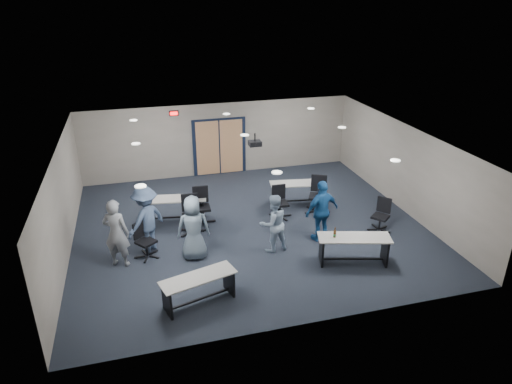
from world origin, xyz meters
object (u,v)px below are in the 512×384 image
object	(u,v)px
table_front_right	(353,245)
person_gray	(116,233)
table_back_right	(298,189)
chair_loose_left	(146,241)
chair_back_c	(280,202)
person_plaid	(193,228)
chair_back_b	(202,206)
person_lightblue	(273,223)
person_navy	(322,211)
chair_back_d	(318,195)
table_back_left	(176,205)
chair_back_a	(191,215)
chair_loose_right	(381,215)
table_front_left	(199,285)
person_back	(146,219)

from	to	relation	value
table_front_right	person_gray	xyz separation A→B (m)	(-5.76, 1.47, 0.40)
table_back_right	chair_loose_left	distance (m)	5.36
table_front_right	chair_back_c	distance (m)	3.08
table_front_right	person_plaid	world-z (taller)	person_plaid
chair_back_b	person_gray	bearing A→B (deg)	-141.78
person_lightblue	table_front_right	bearing A→B (deg)	135.71
chair_back_c	person_navy	bearing A→B (deg)	-66.30
chair_loose_left	person_gray	world-z (taller)	person_gray
table_front_right	chair_back_c	xyz separation A→B (m)	(-0.99, 2.91, -0.01)
chair_back_b	person_gray	xyz separation A→B (m)	(-2.39, -1.69, 0.35)
person_navy	chair_back_d	bearing A→B (deg)	-122.85
table_back_left	chair_back_b	world-z (taller)	chair_back_b
table_back_left	person_gray	size ratio (longest dim) A/B	1.03
chair_back_a	person_lightblue	bearing A→B (deg)	-34.75
chair_back_d	chair_loose_right	size ratio (longest dim) A/B	1.18
chair_back_d	table_front_left	bearing A→B (deg)	-112.76
table_front_left	table_back_left	bearing A→B (deg)	74.49
table_back_left	chair_back_d	world-z (taller)	chair_back_d
chair_back_a	person_navy	size ratio (longest dim) A/B	0.64
table_back_right	chair_back_c	bearing A→B (deg)	-127.65
person_plaid	person_lightblue	xyz separation A→B (m)	(2.09, -0.18, -0.06)
chair_back_b	person_gray	size ratio (longest dim) A/B	0.61
chair_back_a	chair_back_c	size ratio (longest dim) A/B	1.12
chair_back_c	chair_loose_right	size ratio (longest dim) A/B	1.03
table_front_left	chair_back_b	size ratio (longest dim) A/B	1.60
chair_back_c	person_plaid	distance (m)	3.31
table_back_right	person_gray	bearing A→B (deg)	-149.01
table_back_right	chair_loose_left	xyz separation A→B (m)	(-4.94, -2.07, -0.01)
chair_back_c	person_lightblue	distance (m)	1.97
table_front_right	chair_back_d	xyz separation A→B (m)	(0.24, 2.95, 0.07)
chair_loose_right	chair_loose_left	bearing A→B (deg)	-132.75
chair_back_b	chair_back_a	bearing A→B (deg)	-124.06
chair_back_a	chair_back_d	xyz separation A→B (m)	(4.00, 0.31, 0.01)
chair_loose_right	person_back	distance (m)	6.58
chair_back_b	chair_loose_right	world-z (taller)	chair_back_b
person_plaid	chair_back_c	bearing A→B (deg)	-146.92
chair_back_d	person_plaid	bearing A→B (deg)	-130.73
chair_back_d	person_plaid	world-z (taller)	person_plaid
table_front_left	person_navy	bearing A→B (deg)	11.68
chair_loose_right	person_plaid	xyz separation A→B (m)	(-5.39, -0.03, 0.38)
table_back_left	table_back_right	bearing A→B (deg)	11.41
chair_back_c	chair_loose_right	distance (m)	2.97
table_back_left	chair_back_a	size ratio (longest dim) A/B	1.65
table_front_left	chair_loose_right	size ratio (longest dim) A/B	1.81
table_front_right	chair_loose_left	size ratio (longest dim) A/B	1.96
table_back_left	chair_back_a	distance (m)	0.98
table_back_right	person_plaid	bearing A→B (deg)	-137.97
chair_back_b	table_front_left	bearing A→B (deg)	-97.16
person_gray	table_front_left	bearing A→B (deg)	152.51
chair_back_d	person_lightblue	bearing A→B (deg)	-110.50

